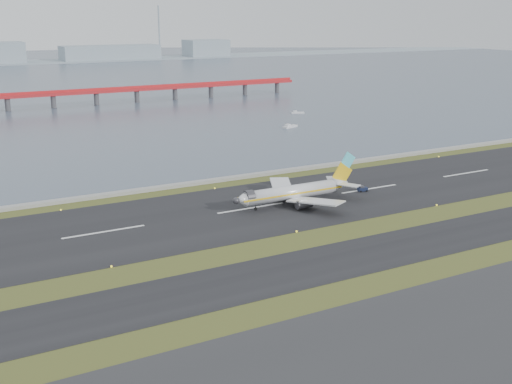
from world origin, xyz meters
TOP-DOWN VIEW (x-y plane):
  - ground at (0.00, 0.00)m, footprint 1000.00×1000.00m
  - taxiway_strip at (0.00, -12.00)m, footprint 1000.00×18.00m
  - runway_strip at (0.00, 30.00)m, footprint 1000.00×45.00m
  - seawall at (0.00, 60.00)m, footprint 1000.00×2.50m
  - bay_water at (0.00, 460.00)m, footprint 1400.00×800.00m
  - red_pier at (20.00, 250.00)m, footprint 260.00×5.00m
  - airliner at (12.67, 27.80)m, footprint 38.52×32.89m
  - pushback_tug at (36.44, 28.78)m, footprint 3.03×2.11m
  - workboat_near at (75.98, 131.97)m, footprint 8.31×4.96m
  - workboat_far at (102.41, 166.72)m, footprint 6.94×4.30m

SIDE VIEW (x-z plane):
  - ground at x=0.00m, z-range 0.00..0.00m
  - bay_water at x=0.00m, z-range -0.65..0.65m
  - taxiway_strip at x=0.00m, z-range 0.00..0.10m
  - runway_strip at x=0.00m, z-range 0.00..0.10m
  - seawall at x=0.00m, z-range 0.00..1.00m
  - workboat_far at x=102.41m, z-range -0.30..1.32m
  - workboat_near at x=75.98m, z-range -0.35..1.57m
  - pushback_tug at x=36.44m, z-range -0.03..1.75m
  - airliner at x=12.67m, z-range -2.94..9.86m
  - red_pier at x=20.00m, z-range 2.18..12.38m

